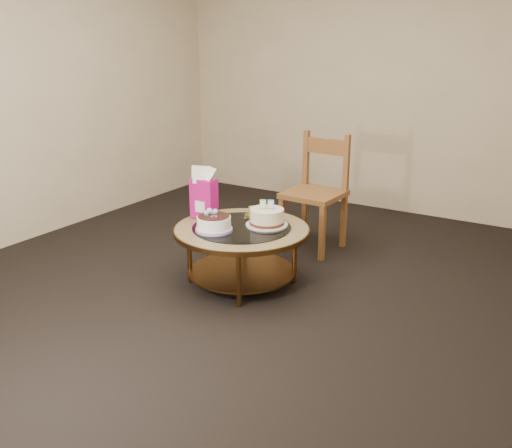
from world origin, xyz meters
The scene contains 8 objects.
ground centered at (0.00, 0.00, 0.00)m, with size 5.00×5.00×0.00m, color black.
room_walls centered at (0.00, 0.00, 1.54)m, with size 4.52×5.02×2.61m.
coffee_table centered at (0.00, 0.00, 0.38)m, with size 1.02×1.02×0.46m.
decorated_cake centered at (-0.12, -0.18, 0.51)m, with size 0.27×0.27×0.16m.
cream_cake centered at (0.14, 0.13, 0.52)m, with size 0.32×0.32×0.20m.
gift_bag centered at (-0.38, 0.04, 0.66)m, with size 0.20×0.15×0.40m.
pillar_candle centered at (-0.05, 0.24, 0.49)m, with size 0.13×0.13×0.10m.
dining_chair centered at (0.12, 1.01, 0.51)m, with size 0.49×0.49×1.01m.
Camera 1 is at (2.21, -3.37, 1.82)m, focal length 40.00 mm.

